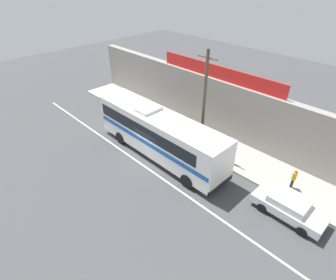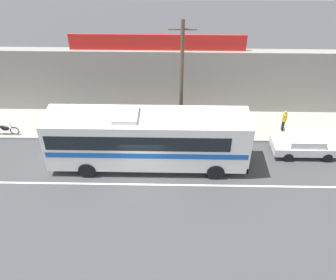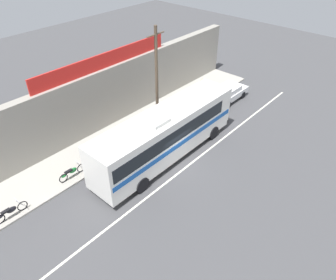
{
  "view_description": "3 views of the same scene",
  "coord_description": "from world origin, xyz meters",
  "px_view_note": "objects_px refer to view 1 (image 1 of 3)",
  "views": [
    {
      "loc": [
        13.28,
        -10.75,
        12.86
      ],
      "look_at": [
        1.47,
        0.78,
        2.09
      ],
      "focal_mm": 29.03,
      "sensor_mm": 36.0,
      "label": 1
    },
    {
      "loc": [
        1.82,
        -16.28,
        15.07
      ],
      "look_at": [
        1.47,
        1.3,
        1.7
      ],
      "focal_mm": 39.29,
      "sensor_mm": 36.0,
      "label": 2
    },
    {
      "loc": [
        -12.84,
        -10.83,
        14.25
      ],
      "look_at": [
        0.2,
        0.79,
        1.57
      ],
      "focal_mm": 34.01,
      "sensor_mm": 36.0,
      "label": 3
    }
  ],
  "objects_px": {
    "motorcycle_purple": "(142,113)",
    "pedestrian_by_curb": "(294,177)",
    "intercity_bus": "(159,132)",
    "parked_car": "(289,206)",
    "utility_pole": "(204,103)",
    "motorcycle_black": "(152,119)",
    "motorcycle_orange": "(115,100)"
  },
  "relations": [
    {
      "from": "intercity_bus",
      "to": "motorcycle_purple",
      "type": "xyz_separation_m",
      "value": [
        -5.68,
        2.99,
        -1.5
      ]
    },
    {
      "from": "intercity_bus",
      "to": "utility_pole",
      "type": "height_order",
      "value": "utility_pole"
    },
    {
      "from": "utility_pole",
      "to": "pedestrian_by_curb",
      "type": "xyz_separation_m",
      "value": [
        7.1,
        0.98,
        -3.27
      ]
    },
    {
      "from": "parked_car",
      "to": "intercity_bus",
      "type": "bearing_deg",
      "value": -172.47
    },
    {
      "from": "motorcycle_orange",
      "to": "motorcycle_purple",
      "type": "bearing_deg",
      "value": 3.28
    },
    {
      "from": "motorcycle_black",
      "to": "motorcycle_purple",
      "type": "height_order",
      "value": "same"
    },
    {
      "from": "intercity_bus",
      "to": "parked_car",
      "type": "distance_m",
      "value": 10.17
    },
    {
      "from": "intercity_bus",
      "to": "pedestrian_by_curb",
      "type": "xyz_separation_m",
      "value": [
        9.16,
        3.63,
        -1.02
      ]
    },
    {
      "from": "motorcycle_black",
      "to": "parked_car",
      "type": "bearing_deg",
      "value": -6.15
    },
    {
      "from": "intercity_bus",
      "to": "motorcycle_purple",
      "type": "distance_m",
      "value": 6.59
    },
    {
      "from": "parked_car",
      "to": "motorcycle_black",
      "type": "xyz_separation_m",
      "value": [
        -14.04,
        1.51,
        -0.17
      ]
    },
    {
      "from": "utility_pole",
      "to": "motorcycle_purple",
      "type": "distance_m",
      "value": 8.61
    },
    {
      "from": "motorcycle_orange",
      "to": "intercity_bus",
      "type": "bearing_deg",
      "value": -15.47
    },
    {
      "from": "pedestrian_by_curb",
      "to": "motorcycle_orange",
      "type": "bearing_deg",
      "value": -177.32
    },
    {
      "from": "parked_car",
      "to": "motorcycle_orange",
      "type": "relative_size",
      "value": 2.15
    },
    {
      "from": "motorcycle_purple",
      "to": "pedestrian_by_curb",
      "type": "xyz_separation_m",
      "value": [
        14.84,
        0.65,
        0.48
      ]
    },
    {
      "from": "intercity_bus",
      "to": "utility_pole",
      "type": "distance_m",
      "value": 4.05
    },
    {
      "from": "motorcycle_orange",
      "to": "parked_car",
      "type": "bearing_deg",
      "value": -4.09
    },
    {
      "from": "parked_car",
      "to": "motorcycle_orange",
      "type": "xyz_separation_m",
      "value": [
        -19.91,
        1.42,
        -0.17
      ]
    },
    {
      "from": "parked_car",
      "to": "motorcycle_orange",
      "type": "distance_m",
      "value": 19.96
    },
    {
      "from": "intercity_bus",
      "to": "utility_pole",
      "type": "relative_size",
      "value": 1.47
    },
    {
      "from": "utility_pole",
      "to": "motorcycle_black",
      "type": "height_order",
      "value": "utility_pole"
    },
    {
      "from": "parked_car",
      "to": "motorcycle_purple",
      "type": "height_order",
      "value": "parked_car"
    },
    {
      "from": "parked_car",
      "to": "utility_pole",
      "type": "xyz_separation_m",
      "value": [
        -7.94,
        1.34,
        3.58
      ]
    },
    {
      "from": "utility_pole",
      "to": "motorcycle_orange",
      "type": "xyz_separation_m",
      "value": [
        -11.97,
        0.09,
        -3.75
      ]
    },
    {
      "from": "motorcycle_purple",
      "to": "pedestrian_by_curb",
      "type": "relative_size",
      "value": 1.25
    },
    {
      "from": "motorcycle_black",
      "to": "pedestrian_by_curb",
      "type": "bearing_deg",
      "value": 3.47
    },
    {
      "from": "intercity_bus",
      "to": "utility_pole",
      "type": "xyz_separation_m",
      "value": [
        2.06,
        2.66,
        2.25
      ]
    },
    {
      "from": "motorcycle_orange",
      "to": "motorcycle_purple",
      "type": "xyz_separation_m",
      "value": [
        4.23,
        0.24,
        0.0
      ]
    },
    {
      "from": "utility_pole",
      "to": "pedestrian_by_curb",
      "type": "height_order",
      "value": "utility_pole"
    },
    {
      "from": "motorcycle_black",
      "to": "motorcycle_purple",
      "type": "relative_size",
      "value": 0.96
    },
    {
      "from": "motorcycle_black",
      "to": "utility_pole",
      "type": "bearing_deg",
      "value": -1.67
    }
  ]
}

